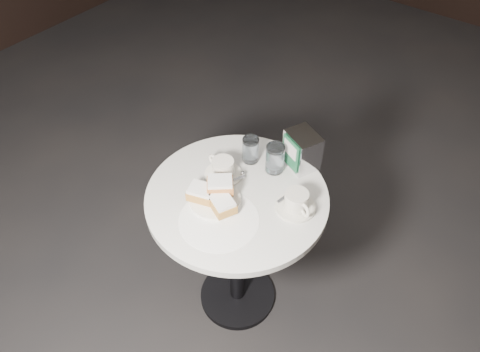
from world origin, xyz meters
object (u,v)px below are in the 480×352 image
napkin_dispenser (302,150)px  coffee_cup_left (223,169)px  coffee_cup_right (296,202)px  water_glass_left (251,150)px  beignet_plate (215,196)px  cafe_table (237,227)px  water_glass_right (275,159)px

napkin_dispenser → coffee_cup_left: bearing=-107.4°
coffee_cup_left → coffee_cup_right: coffee_cup_right is taller
water_glass_left → beignet_plate: bearing=-83.0°
cafe_table → water_glass_right: 0.33m
beignet_plate → water_glass_left: bearing=97.0°
water_glass_right → napkin_dispenser: 0.11m
coffee_cup_left → water_glass_right: bearing=56.0°
cafe_table → beignet_plate: bearing=-118.0°
water_glass_left → napkin_dispenser: (0.18, 0.10, 0.02)m
napkin_dispenser → water_glass_right: bearing=-102.8°
beignet_plate → napkin_dispenser: 0.40m
coffee_cup_left → napkin_dispenser: 0.32m
cafe_table → coffee_cup_left: size_ratio=4.34×
beignet_plate → coffee_cup_left: beignet_plate is taller
cafe_table → coffee_cup_right: size_ratio=3.72×
cafe_table → beignet_plate: (-0.04, -0.08, 0.23)m
coffee_cup_left → napkin_dispenser: (0.21, 0.24, 0.04)m
coffee_cup_right → water_glass_right: (-0.18, 0.12, 0.02)m
water_glass_right → napkin_dispenser: size_ratio=0.74×
beignet_plate → coffee_cup_right: size_ratio=1.07×
beignet_plate → coffee_cup_right: 0.30m
beignet_plate → water_glass_left: water_glass_left is taller
cafe_table → coffee_cup_right: 0.33m
beignet_plate → cafe_table: bearing=62.0°
cafe_table → napkin_dispenser: bearing=70.6°
water_glass_left → coffee_cup_right: bearing=-20.8°
coffee_cup_left → coffee_cup_right: (0.32, 0.03, 0.00)m
coffee_cup_right → water_glass_right: water_glass_right is taller
napkin_dispenser → water_glass_left: bearing=-126.3°
cafe_table → napkin_dispenser: size_ratio=4.60×
cafe_table → beignet_plate: size_ratio=3.48×
cafe_table → coffee_cup_left: coffee_cup_left is taller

